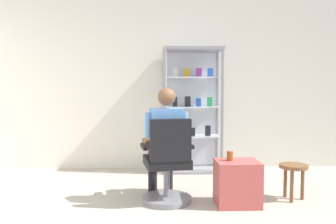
{
  "coord_description": "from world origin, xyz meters",
  "views": [
    {
      "loc": [
        -0.21,
        -2.54,
        1.28
      ],
      "look_at": [
        -0.03,
        1.56,
        1.0
      ],
      "focal_mm": 36.74,
      "sensor_mm": 36.0,
      "label": 1
    }
  ],
  "objects_px": {
    "office_chair": "(168,169)",
    "storage_crate": "(237,183)",
    "seated_shopkeeper": "(165,138)",
    "tea_glass": "(230,156)",
    "wooden_stool": "(293,172)",
    "display_cabinet_main": "(192,109)"
  },
  "relations": [
    {
      "from": "office_chair",
      "to": "tea_glass",
      "type": "height_order",
      "value": "office_chair"
    },
    {
      "from": "office_chair",
      "to": "storage_crate",
      "type": "height_order",
      "value": "office_chair"
    },
    {
      "from": "wooden_stool",
      "to": "display_cabinet_main",
      "type": "bearing_deg",
      "value": 124.11
    },
    {
      "from": "wooden_stool",
      "to": "seated_shopkeeper",
      "type": "bearing_deg",
      "value": 176.53
    },
    {
      "from": "office_chair",
      "to": "wooden_stool",
      "type": "relative_size",
      "value": 2.34
    },
    {
      "from": "seated_shopkeeper",
      "to": "storage_crate",
      "type": "bearing_deg",
      "value": -16.67
    },
    {
      "from": "display_cabinet_main",
      "to": "office_chair",
      "type": "height_order",
      "value": "display_cabinet_main"
    },
    {
      "from": "seated_shopkeeper",
      "to": "tea_glass",
      "type": "xyz_separation_m",
      "value": [
        0.71,
        -0.22,
        -0.17
      ]
    },
    {
      "from": "office_chair",
      "to": "tea_glass",
      "type": "xyz_separation_m",
      "value": [
        0.68,
        -0.06,
        0.15
      ]
    },
    {
      "from": "tea_glass",
      "to": "wooden_stool",
      "type": "distance_m",
      "value": 0.81
    },
    {
      "from": "storage_crate",
      "to": "seated_shopkeeper",
      "type": "bearing_deg",
      "value": 163.33
    },
    {
      "from": "seated_shopkeeper",
      "to": "storage_crate",
      "type": "xyz_separation_m",
      "value": [
        0.79,
        -0.24,
        -0.47
      ]
    },
    {
      "from": "seated_shopkeeper",
      "to": "display_cabinet_main",
      "type": "bearing_deg",
      "value": 71.27
    },
    {
      "from": "tea_glass",
      "to": "display_cabinet_main",
      "type": "bearing_deg",
      "value": 98.26
    },
    {
      "from": "seated_shopkeeper",
      "to": "storage_crate",
      "type": "relative_size",
      "value": 2.64
    },
    {
      "from": "tea_glass",
      "to": "wooden_stool",
      "type": "bearing_deg",
      "value": 9.71
    },
    {
      "from": "storage_crate",
      "to": "tea_glass",
      "type": "relative_size",
      "value": 4.62
    },
    {
      "from": "display_cabinet_main",
      "to": "seated_shopkeeper",
      "type": "xyz_separation_m",
      "value": [
        -0.47,
        -1.39,
        -0.25
      ]
    },
    {
      "from": "storage_crate",
      "to": "wooden_stool",
      "type": "xyz_separation_m",
      "value": [
        0.69,
        0.15,
        0.08
      ]
    },
    {
      "from": "office_chair",
      "to": "tea_glass",
      "type": "distance_m",
      "value": 0.7
    },
    {
      "from": "tea_glass",
      "to": "wooden_stool",
      "type": "relative_size",
      "value": 0.26
    },
    {
      "from": "display_cabinet_main",
      "to": "office_chair",
      "type": "distance_m",
      "value": 1.72
    }
  ]
}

